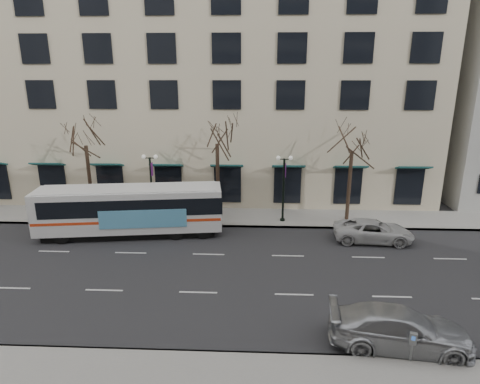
# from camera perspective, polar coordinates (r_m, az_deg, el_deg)

# --- Properties ---
(ground) EXTENTS (160.00, 160.00, 0.00)m
(ground) POSITION_cam_1_polar(r_m,az_deg,el_deg) (23.70, -5.16, -11.20)
(ground) COLOR black
(ground) RESTS_ON ground
(sidewalk_far) EXTENTS (80.00, 4.00, 0.15)m
(sidewalk_far) POSITION_cam_1_polar(r_m,az_deg,el_deg) (31.78, 5.96, -3.68)
(sidewalk_far) COLOR gray
(sidewalk_far) RESTS_ON ground
(building_hotel) EXTENTS (40.00, 20.00, 24.00)m
(building_hotel) POSITION_cam_1_polar(r_m,az_deg,el_deg) (42.09, -4.55, 17.83)
(building_hotel) COLOR #C2B394
(building_hotel) RESTS_ON ground
(tree_far_left) EXTENTS (3.60, 3.60, 8.34)m
(tree_far_left) POSITION_cam_1_polar(r_m,az_deg,el_deg) (32.59, -21.25, 7.83)
(tree_far_left) COLOR black
(tree_far_left) RESTS_ON ground
(tree_far_mid) EXTENTS (3.60, 3.60, 8.55)m
(tree_far_mid) POSITION_cam_1_polar(r_m,az_deg,el_deg) (30.01, -3.30, 8.66)
(tree_far_mid) COLOR black
(tree_far_mid) RESTS_ON ground
(tree_far_right) EXTENTS (3.60, 3.60, 8.06)m
(tree_far_right) POSITION_cam_1_polar(r_m,az_deg,el_deg) (30.74, 15.76, 7.34)
(tree_far_right) COLOR black
(tree_far_right) RESTS_ON ground
(lamp_post_left) EXTENTS (1.22, 0.45, 5.21)m
(lamp_post_left) POSITION_cam_1_polar(r_m,az_deg,el_deg) (31.12, -12.48, 1.12)
(lamp_post_left) COLOR black
(lamp_post_left) RESTS_ON ground
(lamp_post_right) EXTENTS (1.22, 0.45, 5.21)m
(lamp_post_right) POSITION_cam_1_polar(r_m,az_deg,el_deg) (30.14, 6.23, 0.92)
(lamp_post_right) COLOR black
(lamp_post_right) RESTS_ON ground
(city_bus) EXTENTS (12.99, 4.45, 3.45)m
(city_bus) POSITION_cam_1_polar(r_m,az_deg,el_deg) (29.03, -15.17, -2.37)
(city_bus) COLOR silver
(city_bus) RESTS_ON ground
(silver_car) EXTENTS (6.03, 2.99, 1.68)m
(silver_car) POSITION_cam_1_polar(r_m,az_deg,el_deg) (18.75, 21.77, -17.60)
(silver_car) COLOR #ACAFB4
(silver_car) RESTS_ON ground
(white_pickup) EXTENTS (5.42, 2.81, 1.46)m
(white_pickup) POSITION_cam_1_polar(r_m,az_deg,el_deg) (28.79, 18.43, -5.26)
(white_pickup) COLOR #B9B9B9
(white_pickup) RESTS_ON ground
(pay_station) EXTENTS (0.32, 0.26, 1.27)m
(pay_station) POSITION_cam_1_polar(r_m,az_deg,el_deg) (17.81, 23.37, -18.88)
(pay_station) COLOR slate
(pay_station) RESTS_ON sidewalk_near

